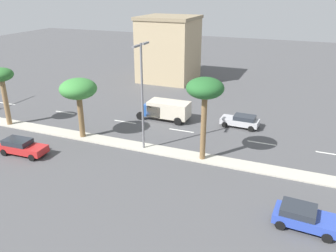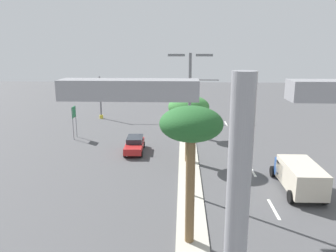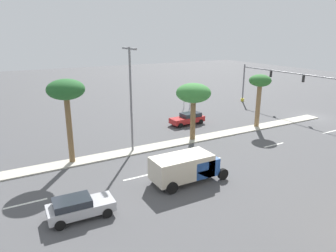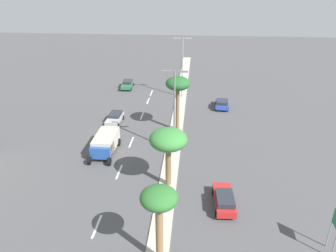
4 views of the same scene
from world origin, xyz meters
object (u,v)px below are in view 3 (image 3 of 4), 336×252
object	(u,v)px
directional_road_sign	(187,91)
palm_tree_leading	(260,84)
palm_tree_center	(193,94)
sedan_red_outboard	(188,118)
box_truck	(187,166)
palm_tree_trailing	(66,92)
traffic_signal_gantry	(265,81)
sedan_silver_left	(79,207)
street_lamp_rear	(131,92)

from	to	relation	value
directional_road_sign	palm_tree_leading	size ratio (longest dim) A/B	0.59
palm_tree_leading	palm_tree_center	size ratio (longest dim) A/B	1.05
sedan_red_outboard	box_truck	xyz separation A→B (m)	(-13.35, 8.72, 0.47)
directional_road_sign	palm_tree_trailing	world-z (taller)	palm_tree_trailing
traffic_signal_gantry	sedan_red_outboard	bearing A→B (deg)	99.69
palm_tree_leading	sedan_silver_left	world-z (taller)	palm_tree_leading
palm_tree_center	sedan_red_outboard	xyz separation A→B (m)	(5.36, -2.87, -4.27)
traffic_signal_gantry	directional_road_sign	xyz separation A→B (m)	(4.96, 10.94, -1.45)
street_lamp_rear	box_truck	xyz separation A→B (m)	(-8.08, -1.14, -4.65)
traffic_signal_gantry	directional_road_sign	distance (m)	12.10
directional_road_sign	box_truck	world-z (taller)	directional_road_sign
directional_road_sign	traffic_signal_gantry	bearing A→B (deg)	-114.39
palm_tree_leading	box_truck	bearing A→B (deg)	117.98
street_lamp_rear	palm_tree_trailing	bearing A→B (deg)	89.75
traffic_signal_gantry	palm_tree_trailing	bearing A→B (deg)	104.18
directional_road_sign	box_truck	size ratio (longest dim) A/B	0.63
sedan_red_outboard	box_truck	size ratio (longest dim) A/B	0.76
sedan_red_outboard	sedan_silver_left	bearing A→B (deg)	129.49
palm_tree_trailing	traffic_signal_gantry	bearing A→B (deg)	-75.82
palm_tree_center	sedan_silver_left	distance (m)	17.55
sedan_red_outboard	traffic_signal_gantry	bearing A→B (deg)	-80.31
traffic_signal_gantry	palm_tree_leading	size ratio (longest dim) A/B	2.76
sedan_silver_left	box_truck	distance (m)	8.69
street_lamp_rear	box_truck	bearing A→B (deg)	-171.99
palm_tree_trailing	street_lamp_rear	xyz separation A→B (m)	(-0.03, -5.84, -0.49)
sedan_silver_left	box_truck	xyz separation A→B (m)	(0.94, -8.62, 0.50)
traffic_signal_gantry	palm_tree_leading	xyz separation A→B (m)	(-7.81, 8.93, 1.25)
traffic_signal_gantry	box_truck	world-z (taller)	traffic_signal_gantry
palm_tree_center	box_truck	world-z (taller)	palm_tree_center
street_lamp_rear	sedan_red_outboard	distance (m)	12.30
palm_tree_trailing	box_truck	world-z (taller)	palm_tree_trailing
directional_road_sign	street_lamp_rear	bearing A→B (deg)	131.50
street_lamp_rear	sedan_red_outboard	xyz separation A→B (m)	(5.28, -9.86, -5.12)
street_lamp_rear	palm_tree_leading	bearing A→B (deg)	-89.52
traffic_signal_gantry	directional_road_sign	bearing A→B (deg)	65.61
traffic_signal_gantry	palm_tree_leading	bearing A→B (deg)	131.19
directional_road_sign	sedan_silver_left	distance (m)	31.17
directional_road_sign	palm_tree_trailing	xyz separation A→B (m)	(-12.89, 20.43, 3.75)
directional_road_sign	palm_tree_leading	distance (m)	13.21
palm_tree_trailing	street_lamp_rear	bearing A→B (deg)	-90.25
directional_road_sign	palm_tree_trailing	bearing A→B (deg)	122.24
palm_tree_center	sedan_silver_left	xyz separation A→B (m)	(-8.94, 14.47, -4.30)
street_lamp_rear	sedan_red_outboard	world-z (taller)	street_lamp_rear
palm_tree_leading	box_truck	distance (m)	17.98
traffic_signal_gantry	street_lamp_rear	size ratio (longest dim) A/B	1.77
traffic_signal_gantry	palm_tree_leading	world-z (taller)	palm_tree_leading
street_lamp_rear	traffic_signal_gantry	bearing A→B (deg)	-72.70
palm_tree_center	sedan_silver_left	size ratio (longest dim) A/B	1.46
palm_tree_leading	sedan_red_outboard	distance (m)	9.62
palm_tree_center	box_truck	bearing A→B (deg)	143.81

